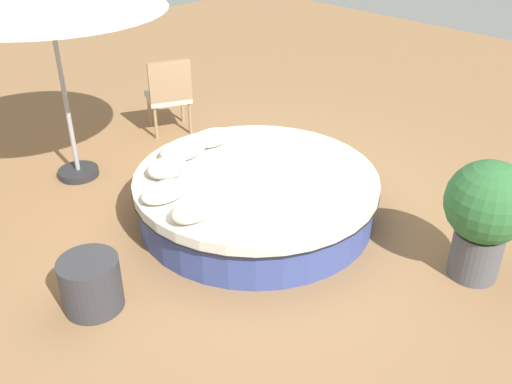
{
  "coord_description": "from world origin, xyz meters",
  "views": [
    {
      "loc": [
        3.33,
        3.35,
        3.06
      ],
      "look_at": [
        0.0,
        0.0,
        0.28
      ],
      "focal_mm": 39.83,
      "sensor_mm": 36.0,
      "label": 1
    }
  ],
  "objects": [
    {
      "name": "throw_pillow_0",
      "position": [
        -0.15,
        -0.82,
        0.54
      ],
      "size": [
        0.49,
        0.32,
        0.14
      ],
      "primitive_type": "ellipsoid",
      "color": "white",
      "rests_on": "round_bed"
    },
    {
      "name": "patio_chair",
      "position": [
        -0.64,
        -2.18,
        0.56
      ],
      "size": [
        0.68,
        0.67,
        0.98
      ],
      "rotation": [
        0.0,
        0.0,
        2.7
      ],
      "color": "#997A56",
      "rests_on": "ground_plane"
    },
    {
      "name": "side_table",
      "position": [
        1.82,
        0.02,
        0.22
      ],
      "size": [
        0.47,
        0.47,
        0.44
      ],
      "primitive_type": "cylinder",
      "color": "#333338",
      "rests_on": "ground_plane"
    },
    {
      "name": "throw_pillow_3",
      "position": [
        0.86,
        -0.26,
        0.54
      ],
      "size": [
        0.48,
        0.31,
        0.14
      ],
      "primitive_type": "ellipsoid",
      "color": "white",
      "rests_on": "round_bed"
    },
    {
      "name": "throw_pillow_1",
      "position": [
        0.25,
        -0.79,
        0.55
      ],
      "size": [
        0.52,
        0.34,
        0.17
      ],
      "primitive_type": "ellipsoid",
      "color": "silver",
      "rests_on": "round_bed"
    },
    {
      "name": "planter",
      "position": [
        -0.67,
        1.93,
        0.62
      ],
      "size": [
        0.68,
        0.68,
        1.06
      ],
      "color": "#4C4C51",
      "rests_on": "ground_plane"
    },
    {
      "name": "round_bed",
      "position": [
        0.0,
        0.0,
        0.24
      ],
      "size": [
        2.35,
        2.35,
        0.47
      ],
      "color": "#38478C",
      "rests_on": "ground_plane"
    },
    {
      "name": "ground_plane",
      "position": [
        0.0,
        0.0,
        0.0
      ],
      "size": [
        16.0,
        16.0,
        0.0
      ],
      "primitive_type": "plane",
      "color": "olive"
    },
    {
      "name": "throw_pillow_4",
      "position": [
        0.89,
        0.18,
        0.56
      ],
      "size": [
        0.47,
        0.28,
        0.18
      ],
      "primitive_type": "ellipsoid",
      "color": "beige",
      "rests_on": "round_bed"
    },
    {
      "name": "throw_pillow_2",
      "position": [
        0.6,
        -0.59,
        0.55
      ],
      "size": [
        0.4,
        0.33,
        0.16
      ],
      "primitive_type": "ellipsoid",
      "color": "silver",
      "rests_on": "round_bed"
    }
  ]
}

